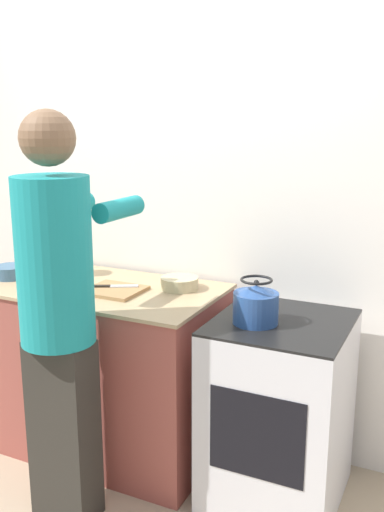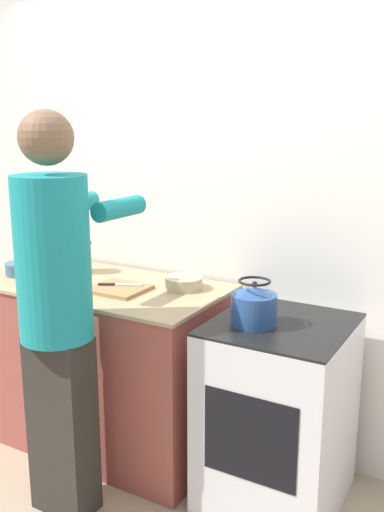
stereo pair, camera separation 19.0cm
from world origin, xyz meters
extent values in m
plane|color=tan|center=(0.00, 0.00, 0.00)|extent=(12.00, 12.00, 0.00)
cube|color=white|center=(0.00, 0.76, 1.30)|extent=(8.00, 0.05, 2.60)
cube|color=#9E4C42|center=(-0.34, 0.35, 0.46)|extent=(1.31, 0.69, 0.92)
cube|color=tan|center=(-0.34, 0.35, 0.93)|extent=(1.34, 0.72, 0.02)
cube|color=silver|center=(0.70, 0.33, 0.45)|extent=(0.61, 0.65, 0.89)
cube|color=black|center=(0.70, 0.33, 0.90)|extent=(0.61, 0.65, 0.01)
cube|color=black|center=(0.70, 0.00, 0.49)|extent=(0.43, 0.01, 0.39)
cube|color=#2D2A24|center=(-0.14, -0.23, 0.43)|extent=(0.29, 0.18, 0.86)
cylinder|color=teal|center=(-0.14, -0.23, 1.22)|extent=(0.32, 0.32, 0.72)
sphere|color=brown|center=(-0.14, -0.23, 1.73)|extent=(0.23, 0.23, 0.23)
cylinder|color=teal|center=(-0.28, 0.06, 1.41)|extent=(0.09, 0.30, 0.09)
cylinder|color=teal|center=(0.00, 0.06, 1.41)|extent=(0.09, 0.30, 0.09)
cube|color=#A87A4C|center=(-0.19, 0.29, 0.94)|extent=(0.28, 0.26, 0.02)
cube|color=silver|center=(-0.16, 0.35, 0.96)|extent=(0.15, 0.10, 0.01)
cube|color=black|center=(-0.27, 0.29, 0.96)|extent=(0.09, 0.07, 0.01)
cylinder|color=#284C8C|center=(0.59, 0.25, 0.98)|extent=(0.21, 0.21, 0.14)
cone|color=#284C8C|center=(0.59, 0.25, 1.07)|extent=(0.16, 0.16, 0.04)
sphere|color=black|center=(0.59, 0.25, 1.10)|extent=(0.02, 0.02, 0.02)
torus|color=black|center=(0.59, 0.25, 1.11)|extent=(0.15, 0.15, 0.01)
cylinder|color=#C6B789|center=(0.09, 0.49, 0.97)|extent=(0.20, 0.20, 0.06)
cylinder|color=#426684|center=(-0.87, 0.27, 0.97)|extent=(0.18, 0.18, 0.07)
cylinder|color=tan|center=(-0.61, 0.48, 1.02)|extent=(0.14, 0.14, 0.17)
cylinder|color=#28231E|center=(-0.61, 0.48, 1.11)|extent=(0.14, 0.14, 0.01)
camera|label=1|loc=(1.39, -2.08, 1.80)|focal=40.00mm
camera|label=2|loc=(1.56, -1.99, 1.80)|focal=40.00mm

